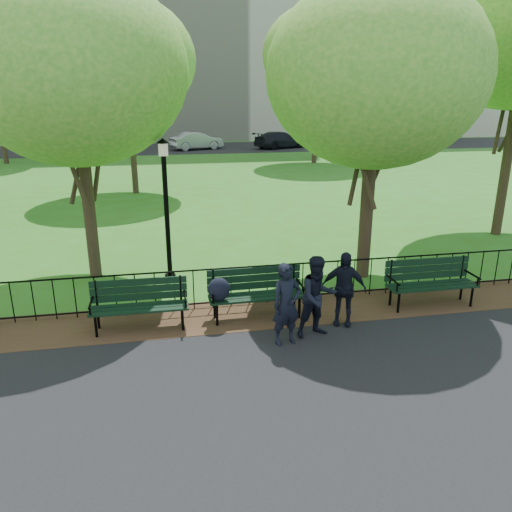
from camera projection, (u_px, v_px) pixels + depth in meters
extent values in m
plane|color=#34671B|center=(301.00, 345.00, 9.17)|extent=(120.00, 120.00, 0.00)
cube|color=black|center=(379.00, 478.00, 6.00)|extent=(60.00, 9.20, 0.01)
cube|color=#362316|center=(281.00, 311.00, 10.57)|extent=(60.00, 1.60, 0.01)
cube|color=black|center=(186.00, 148.00, 41.82)|extent=(70.00, 9.00, 0.01)
cylinder|color=black|center=(276.00, 265.00, 10.76)|extent=(24.00, 0.04, 0.04)
cylinder|color=black|center=(276.00, 298.00, 11.00)|extent=(24.00, 0.04, 0.04)
cylinder|color=black|center=(276.00, 284.00, 10.90)|extent=(0.02, 0.02, 0.90)
cube|color=beige|center=(411.00, 21.00, 54.95)|extent=(20.00, 15.00, 24.00)
cube|color=black|center=(257.00, 296.00, 10.11)|extent=(1.96, 0.54, 0.04)
cube|color=black|center=(254.00, 274.00, 10.26)|extent=(1.95, 0.06, 0.49)
cylinder|color=black|center=(217.00, 315.00, 9.85)|extent=(0.05, 0.05, 0.49)
cylinder|color=black|center=(299.00, 308.00, 10.17)|extent=(0.05, 0.05, 0.49)
cylinder|color=black|center=(215.00, 307.00, 10.21)|extent=(0.05, 0.05, 0.49)
cylinder|color=black|center=(294.00, 300.00, 10.54)|extent=(0.05, 0.05, 0.49)
cylinder|color=black|center=(211.00, 291.00, 9.88)|extent=(0.05, 0.61, 0.04)
cylinder|color=black|center=(301.00, 284.00, 10.23)|extent=(0.05, 0.61, 0.04)
ellipsoid|color=black|center=(219.00, 289.00, 9.78)|extent=(0.44, 0.31, 0.48)
cube|color=black|center=(139.00, 308.00, 9.62)|extent=(1.88, 0.52, 0.04)
cube|color=black|center=(139.00, 286.00, 9.76)|extent=(1.87, 0.06, 0.47)
cylinder|color=black|center=(96.00, 327.00, 9.38)|extent=(0.05, 0.05, 0.47)
cylinder|color=black|center=(183.00, 320.00, 9.65)|extent=(0.05, 0.05, 0.47)
cylinder|color=black|center=(98.00, 318.00, 9.73)|extent=(0.05, 0.05, 0.47)
cylinder|color=black|center=(182.00, 312.00, 10.00)|extent=(0.05, 0.05, 0.47)
cylinder|color=black|center=(91.00, 302.00, 9.41)|extent=(0.05, 0.58, 0.04)
cylinder|color=black|center=(185.00, 296.00, 9.71)|extent=(0.05, 0.58, 0.04)
cube|color=black|center=(432.00, 286.00, 10.68)|extent=(1.95, 0.53, 0.04)
cube|color=black|center=(427.00, 265.00, 10.83)|extent=(1.95, 0.05, 0.49)
cylinder|color=black|center=(399.00, 303.00, 10.43)|extent=(0.05, 0.05, 0.49)
cylinder|color=black|center=(472.00, 297.00, 10.72)|extent=(0.05, 0.05, 0.49)
cylinder|color=black|center=(390.00, 296.00, 10.79)|extent=(0.05, 0.05, 0.49)
cylinder|color=black|center=(461.00, 290.00, 11.09)|extent=(0.05, 0.05, 0.49)
cylinder|color=black|center=(393.00, 280.00, 10.46)|extent=(0.05, 0.61, 0.04)
cylinder|color=black|center=(472.00, 274.00, 10.78)|extent=(0.05, 0.61, 0.04)
cylinder|color=black|center=(170.00, 277.00, 12.35)|extent=(0.27, 0.27, 0.15)
cylinder|color=black|center=(167.00, 219.00, 11.89)|extent=(0.12, 0.12, 3.10)
cube|color=beige|center=(163.00, 149.00, 11.38)|extent=(0.21, 0.21, 0.29)
cone|color=black|center=(163.00, 141.00, 11.32)|extent=(0.31, 0.31, 0.12)
cylinder|color=#2D2116|center=(90.00, 218.00, 12.16)|extent=(0.29, 0.29, 3.02)
ellipsoid|color=green|center=(74.00, 69.00, 11.10)|extent=(5.09, 5.09, 4.33)
cylinder|color=#2D2116|center=(366.00, 219.00, 12.20)|extent=(0.32, 0.32, 2.96)
ellipsoid|color=green|center=(376.00, 74.00, 11.16)|extent=(4.98, 4.98, 4.23)
cylinder|color=#2D2116|center=(506.00, 169.00, 15.75)|extent=(0.31, 0.31, 4.25)
cylinder|color=#2D2116|center=(133.00, 154.00, 22.63)|extent=(0.28, 0.28, 3.56)
ellipsoid|color=green|center=(126.00, 59.00, 21.37)|extent=(5.99, 5.99, 5.09)
cylinder|color=#2D2116|center=(315.00, 131.00, 32.51)|extent=(0.32, 0.32, 4.12)
ellipsoid|color=green|center=(318.00, 54.00, 31.06)|extent=(6.95, 6.95, 5.90)
cylinder|color=#2D2116|center=(2.00, 133.00, 32.21)|extent=(0.31, 0.31, 3.88)
imported|color=black|center=(286.00, 304.00, 9.01)|extent=(0.63, 0.49, 1.54)
imported|color=black|center=(318.00, 297.00, 9.30)|extent=(0.83, 0.55, 1.57)
imported|color=black|center=(343.00, 289.00, 9.77)|extent=(0.95, 0.68, 1.51)
imported|color=#D5C411|center=(88.00, 141.00, 40.43)|extent=(4.28, 2.98, 1.35)
imported|color=#9D9FA4|center=(197.00, 141.00, 40.61)|extent=(4.53, 2.86, 1.41)
imported|color=black|center=(280.00, 140.00, 41.68)|extent=(5.05, 3.69, 1.36)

